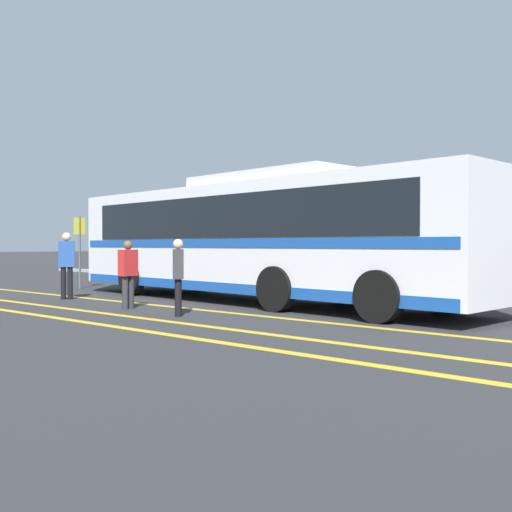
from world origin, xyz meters
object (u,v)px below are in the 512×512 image
(transit_bus, at_px, (256,236))
(bus_stop_sign, at_px, (80,243))
(parked_car_1, at_px, (241,265))
(pedestrian_2, at_px, (178,273))
(parked_car_2, at_px, (389,267))
(pedestrian_1, at_px, (67,261))
(pedestrian_0, at_px, (128,271))
(parked_car_0, at_px, (142,262))

(transit_bus, bearing_deg, bus_stop_sign, 97.45)
(parked_car_1, distance_m, pedestrian_2, 10.29)
(parked_car_2, distance_m, pedestrian_1, 9.74)
(pedestrian_1, distance_m, bus_stop_sign, 4.04)
(bus_stop_sign, bearing_deg, pedestrian_2, -104.84)
(transit_bus, xyz_separation_m, parked_car_2, (0.79, 5.52, -0.94))
(pedestrian_0, relative_size, pedestrian_2, 0.98)
(parked_car_1, bearing_deg, pedestrian_2, -145.86)
(parked_car_0, distance_m, parked_car_1, 6.08)
(pedestrian_2, bearing_deg, parked_car_2, -48.95)
(parked_car_2, xyz_separation_m, bus_stop_sign, (-8.33, -5.82, 0.78))
(parked_car_1, distance_m, pedestrian_1, 7.89)
(parked_car_1, xyz_separation_m, pedestrian_0, (4.02, -8.25, 0.17))
(parked_car_2, bearing_deg, pedestrian_2, -2.34)
(transit_bus, distance_m, pedestrian_0, 3.45)
(parked_car_0, distance_m, pedestrian_1, 10.52)
(pedestrian_0, xyz_separation_m, pedestrian_1, (-3.22, 0.41, 0.15))
(transit_bus, bearing_deg, parked_car_2, -3.06)
(pedestrian_1, relative_size, bus_stop_sign, 0.74)
(pedestrian_2, bearing_deg, pedestrian_0, 36.23)
(transit_bus, height_order, parked_car_0, transit_bus)
(parked_car_1, relative_size, pedestrian_0, 2.95)
(bus_stop_sign, bearing_deg, pedestrian_0, -108.84)
(transit_bus, bearing_deg, pedestrian_1, 127.31)
(parked_car_2, xyz_separation_m, pedestrian_1, (-5.15, -8.26, 0.28))
(pedestrian_1, bearing_deg, parked_car_2, -177.81)
(pedestrian_2, height_order, bus_stop_sign, bus_stop_sign)
(parked_car_2, bearing_deg, bus_stop_sign, -57.11)
(transit_bus, xyz_separation_m, parked_car_0, (-11.24, 5.21, -0.98))
(parked_car_2, xyz_separation_m, pedestrian_0, (-1.94, -8.67, 0.13))
(pedestrian_0, xyz_separation_m, pedestrian_2, (1.89, -0.17, 0.02))
(pedestrian_2, bearing_deg, transit_bus, -35.94)
(parked_car_0, relative_size, pedestrian_0, 3.02)
(transit_bus, xyz_separation_m, pedestrian_1, (-4.36, -2.74, -0.65))
(pedestrian_1, bearing_deg, bus_stop_sign, -93.31)
(transit_bus, relative_size, bus_stop_sign, 5.43)
(parked_car_1, distance_m, parked_car_2, 5.97)
(parked_car_0, bearing_deg, transit_bus, -118.43)
(transit_bus, height_order, pedestrian_0, transit_bus)
(parked_car_0, xyz_separation_m, pedestrian_1, (6.88, -7.95, 0.33))
(pedestrian_0, distance_m, pedestrian_2, 1.90)
(parked_car_0, height_order, pedestrian_0, pedestrian_0)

